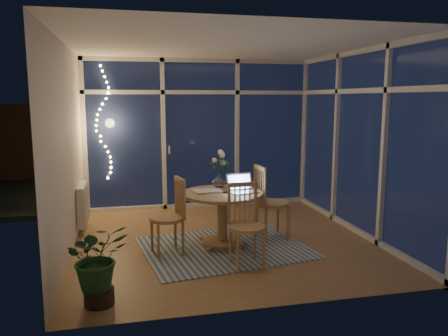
{
  "coord_description": "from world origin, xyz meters",
  "views": [
    {
      "loc": [
        -1.29,
        -5.62,
        1.92
      ],
      "look_at": [
        0.03,
        0.25,
        0.96
      ],
      "focal_mm": 35.0,
      "sensor_mm": 36.0,
      "label": 1
    }
  ],
  "objects_px": {
    "dining_table": "(222,219)",
    "chair_right": "(272,201)",
    "flower_vase": "(219,180)",
    "potted_plant": "(98,266)",
    "laptop": "(243,183)",
    "chair_left": "(167,216)",
    "chair_front": "(247,225)"
  },
  "relations": [
    {
      "from": "dining_table",
      "to": "chair_right",
      "type": "xyz_separation_m",
      "value": [
        0.74,
        0.16,
        0.16
      ]
    },
    {
      "from": "dining_table",
      "to": "flower_vase",
      "type": "height_order",
      "value": "flower_vase"
    },
    {
      "from": "potted_plant",
      "to": "flower_vase",
      "type": "bearing_deg",
      "value": 48.5
    },
    {
      "from": "dining_table",
      "to": "flower_vase",
      "type": "xyz_separation_m",
      "value": [
        0.03,
        0.34,
        0.46
      ]
    },
    {
      "from": "chair_right",
      "to": "flower_vase",
      "type": "bearing_deg",
      "value": 70.6
    },
    {
      "from": "laptop",
      "to": "chair_left",
      "type": "bearing_deg",
      "value": 176.65
    },
    {
      "from": "chair_front",
      "to": "dining_table",
      "type": "bearing_deg",
      "value": 97.26
    },
    {
      "from": "dining_table",
      "to": "laptop",
      "type": "height_order",
      "value": "laptop"
    },
    {
      "from": "chair_right",
      "to": "dining_table",
      "type": "bearing_deg",
      "value": 96.72
    },
    {
      "from": "laptop",
      "to": "potted_plant",
      "type": "relative_size",
      "value": 0.46
    },
    {
      "from": "potted_plant",
      "to": "dining_table",
      "type": "bearing_deg",
      "value": 42.83
    },
    {
      "from": "chair_right",
      "to": "flower_vase",
      "type": "xyz_separation_m",
      "value": [
        -0.71,
        0.18,
        0.3
      ]
    },
    {
      "from": "chair_left",
      "to": "chair_front",
      "type": "bearing_deg",
      "value": 45.16
    },
    {
      "from": "flower_vase",
      "to": "potted_plant",
      "type": "bearing_deg",
      "value": -131.5
    },
    {
      "from": "chair_front",
      "to": "chair_right",
      "type": "bearing_deg",
      "value": 53.51
    },
    {
      "from": "chair_front",
      "to": "flower_vase",
      "type": "xyz_separation_m",
      "value": [
        -0.09,
        1.08,
        0.34
      ]
    },
    {
      "from": "dining_table",
      "to": "chair_front",
      "type": "distance_m",
      "value": 0.77
    },
    {
      "from": "chair_left",
      "to": "potted_plant",
      "type": "height_order",
      "value": "chair_left"
    },
    {
      "from": "chair_front",
      "to": "flower_vase",
      "type": "bearing_deg",
      "value": 92.89
    },
    {
      "from": "dining_table",
      "to": "chair_left",
      "type": "distance_m",
      "value": 0.77
    },
    {
      "from": "dining_table",
      "to": "chair_right",
      "type": "height_order",
      "value": "chair_right"
    },
    {
      "from": "dining_table",
      "to": "chair_front",
      "type": "relative_size",
      "value": 1.09
    },
    {
      "from": "dining_table",
      "to": "potted_plant",
      "type": "distance_m",
      "value": 2.04
    },
    {
      "from": "laptop",
      "to": "flower_vase",
      "type": "xyz_separation_m",
      "value": [
        -0.23,
        0.41,
        -0.02
      ]
    },
    {
      "from": "chair_front",
      "to": "flower_vase",
      "type": "distance_m",
      "value": 1.14
    },
    {
      "from": "chair_left",
      "to": "chair_right",
      "type": "xyz_separation_m",
      "value": [
        1.48,
        0.33,
        0.03
      ]
    },
    {
      "from": "chair_left",
      "to": "laptop",
      "type": "distance_m",
      "value": 1.07
    },
    {
      "from": "chair_left",
      "to": "potted_plant",
      "type": "relative_size",
      "value": 1.28
    },
    {
      "from": "laptop",
      "to": "flower_vase",
      "type": "distance_m",
      "value": 0.47
    },
    {
      "from": "dining_table",
      "to": "potted_plant",
      "type": "bearing_deg",
      "value": -137.17
    },
    {
      "from": "chair_left",
      "to": "chair_right",
      "type": "height_order",
      "value": "chair_right"
    },
    {
      "from": "flower_vase",
      "to": "chair_right",
      "type": "bearing_deg",
      "value": -14.29
    }
  ]
}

